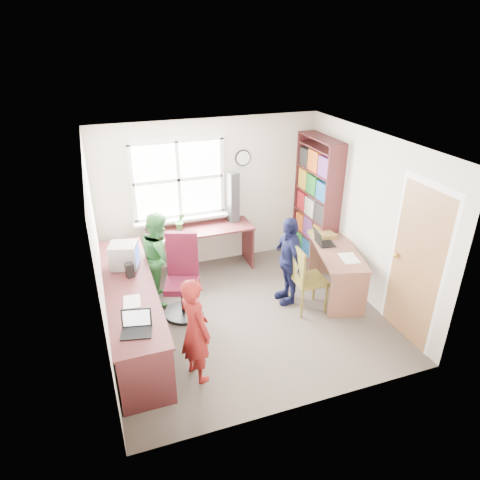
% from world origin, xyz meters
% --- Properties ---
extents(room, '(3.64, 3.44, 2.44)m').
position_xyz_m(room, '(0.01, 0.10, 1.22)').
color(room, '#423A33').
rests_on(room, ground).
extents(l_desk, '(2.38, 2.95, 0.75)m').
position_xyz_m(l_desk, '(-1.31, -0.28, 0.46)').
color(l_desk, '#4F1F21').
rests_on(l_desk, ground).
extents(right_desk, '(0.86, 1.33, 0.71)m').
position_xyz_m(right_desk, '(1.44, 0.08, 0.51)').
color(right_desk, brown).
rests_on(right_desk, ground).
extents(bookshelf, '(0.30, 1.02, 2.10)m').
position_xyz_m(bookshelf, '(1.65, 1.19, 1.00)').
color(bookshelf, '#4F1F21').
rests_on(bookshelf, ground).
extents(swivel_chair, '(0.68, 0.68, 1.16)m').
position_xyz_m(swivel_chair, '(-0.78, 0.38, 0.50)').
color(swivel_chair, black).
rests_on(swivel_chair, ground).
extents(wooden_chair, '(0.44, 0.44, 0.98)m').
position_xyz_m(wooden_chair, '(0.81, -0.12, 0.53)').
color(wooden_chair, brown).
rests_on(wooden_chair, ground).
extents(crt_monitor, '(0.42, 0.39, 0.34)m').
position_xyz_m(crt_monitor, '(-1.49, 0.56, 0.92)').
color(crt_monitor, '#9F9FA3').
rests_on(crt_monitor, l_desk).
extents(laptop_left, '(0.36, 0.32, 0.21)m').
position_xyz_m(laptop_left, '(-1.52, -0.84, 0.80)').
color(laptop_left, black).
rests_on(laptop_left, l_desk).
extents(laptop_right, '(0.31, 0.36, 0.22)m').
position_xyz_m(laptop_right, '(1.34, 0.39, 0.76)').
color(laptop_right, black).
rests_on(laptop_right, right_desk).
extents(speaker_a, '(0.11, 0.11, 0.19)m').
position_xyz_m(speaker_a, '(-1.46, 0.29, 0.84)').
color(speaker_a, black).
rests_on(speaker_a, l_desk).
extents(speaker_b, '(0.10, 0.10, 0.17)m').
position_xyz_m(speaker_b, '(-1.45, 0.77, 0.84)').
color(speaker_b, black).
rests_on(speaker_b, l_desk).
extents(cd_tower, '(0.20, 0.18, 0.82)m').
position_xyz_m(cd_tower, '(0.33, 1.54, 1.16)').
color(cd_tower, black).
rests_on(cd_tower, l_desk).
extents(game_box, '(0.34, 0.34, 0.07)m').
position_xyz_m(game_box, '(1.47, 0.61, 0.74)').
color(game_box, red).
rests_on(game_box, right_desk).
extents(paper_a, '(0.21, 0.29, 0.00)m').
position_xyz_m(paper_a, '(-1.51, -0.28, 0.75)').
color(paper_a, silver).
rests_on(paper_a, l_desk).
extents(paper_b, '(0.28, 0.36, 0.00)m').
position_xyz_m(paper_b, '(1.48, -0.14, 0.71)').
color(paper_b, silver).
rests_on(paper_b, right_desk).
extents(potted_plant, '(0.16, 0.13, 0.28)m').
position_xyz_m(potted_plant, '(-0.56, 1.48, 0.89)').
color(potted_plant, '#2E6F2C').
rests_on(potted_plant, l_desk).
extents(person_red, '(0.44, 0.54, 1.28)m').
position_xyz_m(person_red, '(-0.92, -0.89, 0.64)').
color(person_red, maroon).
rests_on(person_red, ground).
extents(person_green, '(0.64, 0.75, 1.34)m').
position_xyz_m(person_green, '(-0.99, 0.85, 0.67)').
color(person_green, '#338039').
rests_on(person_green, ground).
extents(person_navy, '(0.34, 0.77, 1.31)m').
position_xyz_m(person_navy, '(0.70, 0.17, 0.65)').
color(person_navy, '#12153A').
rests_on(person_navy, ground).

